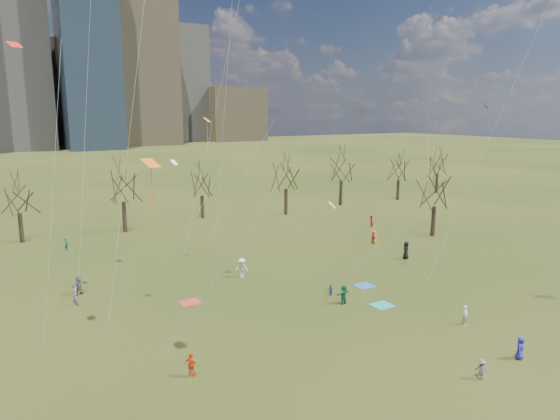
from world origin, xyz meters
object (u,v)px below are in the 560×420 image
blanket_navy (364,286)px  person_1 (465,315)px  blanket_teal (382,305)px  person_0 (520,348)px  person_4 (191,365)px  blanket_crimson (190,302)px

blanket_navy → person_1: size_ratio=1.10×
blanket_teal → person_0: bearing=-82.8°
person_0 → person_4: person_0 is taller
blanket_crimson → person_0: bearing=-53.5°
blanket_teal → person_1: bearing=-65.0°
person_1 → person_4: size_ratio=0.98×
person_1 → person_4: person_4 is taller
person_1 → person_4: (-20.09, 3.28, 0.02)m
blanket_navy → person_1: (0.99, -10.24, 0.71)m
blanket_crimson → blanket_navy: bearing=-15.7°
person_0 → blanket_crimson: bearing=105.0°
person_0 → person_4: (-18.75, 8.61, -0.01)m
blanket_crimson → person_0: person_0 is taller
blanket_teal → person_4: person_4 is taller
blanket_crimson → person_1: bearing=-42.1°
blanket_navy → person_0: size_ratio=1.06×
person_4 → person_0: bearing=-147.7°
blanket_navy → blanket_crimson: bearing=164.3°
person_1 → blanket_teal: bearing=86.0°
blanket_navy → blanket_crimson: 15.59m
blanket_teal → blanket_navy: bearing=67.8°
blanket_teal → person_1: size_ratio=1.10×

